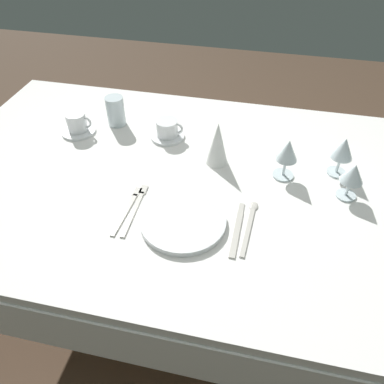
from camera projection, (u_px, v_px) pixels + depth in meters
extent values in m
plane|color=#4C3828|center=(190.00, 299.00, 1.80)|extent=(6.00, 6.00, 0.00)
cube|color=white|center=(189.00, 182.00, 1.31)|extent=(1.80, 1.10, 0.04)
cube|color=white|center=(141.00, 349.00, 0.99)|extent=(1.80, 0.01, 0.18)
cube|color=white|center=(216.00, 124.00, 1.78)|extent=(1.80, 0.01, 0.18)
cylinder|color=brown|center=(60.00, 159.00, 2.02)|extent=(0.07, 0.07, 0.70)
cylinder|color=brown|center=(382.00, 205.00, 1.76)|extent=(0.07, 0.07, 0.70)
cylinder|color=white|center=(183.00, 221.00, 1.14)|extent=(0.26, 0.26, 0.02)
cube|color=beige|center=(133.00, 213.00, 1.17)|extent=(0.02, 0.20, 0.00)
cube|color=beige|center=(143.00, 190.00, 1.25)|extent=(0.02, 0.04, 0.00)
cube|color=beige|center=(124.00, 214.00, 1.17)|extent=(0.02, 0.18, 0.00)
cube|color=beige|center=(137.00, 192.00, 1.24)|extent=(0.02, 0.04, 0.00)
cube|color=beige|center=(236.00, 234.00, 1.11)|extent=(0.02, 0.18, 0.00)
cube|color=beige|center=(241.00, 210.00, 1.18)|extent=(0.02, 0.06, 0.00)
cube|color=beige|center=(248.00, 232.00, 1.12)|extent=(0.02, 0.20, 0.00)
ellipsoid|color=beige|center=(254.00, 206.00, 1.19)|extent=(0.03, 0.04, 0.01)
cylinder|color=white|center=(79.00, 131.00, 1.51)|extent=(0.13, 0.13, 0.01)
cylinder|color=white|center=(77.00, 122.00, 1.48)|extent=(0.08, 0.08, 0.07)
torus|color=white|center=(86.00, 122.00, 1.47)|extent=(0.05, 0.01, 0.05)
cylinder|color=white|center=(168.00, 136.00, 1.48)|extent=(0.13, 0.13, 0.01)
cylinder|color=white|center=(167.00, 128.00, 1.45)|extent=(0.08, 0.08, 0.06)
torus|color=white|center=(178.00, 129.00, 1.45)|extent=(0.04, 0.01, 0.04)
cylinder|color=silver|center=(336.00, 172.00, 1.32)|extent=(0.06, 0.06, 0.01)
cylinder|color=silver|center=(339.00, 164.00, 1.30)|extent=(0.01, 0.01, 0.06)
cone|color=silver|center=(344.00, 148.00, 1.25)|extent=(0.07, 0.07, 0.07)
cylinder|color=silver|center=(346.00, 195.00, 1.23)|extent=(0.06, 0.06, 0.01)
cylinder|color=silver|center=(348.00, 188.00, 1.21)|extent=(0.01, 0.01, 0.06)
cone|color=silver|center=(354.00, 173.00, 1.17)|extent=(0.07, 0.07, 0.06)
cylinder|color=silver|center=(283.00, 175.00, 1.31)|extent=(0.07, 0.07, 0.01)
cylinder|color=silver|center=(285.00, 167.00, 1.28)|extent=(0.01, 0.01, 0.06)
cone|color=silver|center=(288.00, 150.00, 1.24)|extent=(0.07, 0.07, 0.07)
cylinder|color=silver|center=(116.00, 111.00, 1.51)|extent=(0.07, 0.07, 0.12)
cylinder|color=#C68C1E|center=(117.00, 118.00, 1.53)|extent=(0.06, 0.06, 0.05)
cone|color=white|center=(218.00, 143.00, 1.31)|extent=(0.08, 0.08, 0.16)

